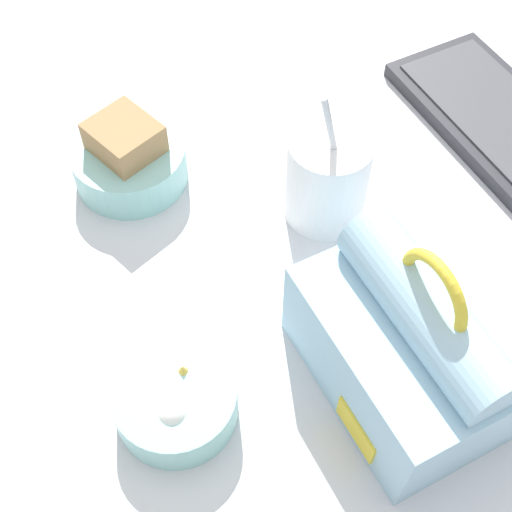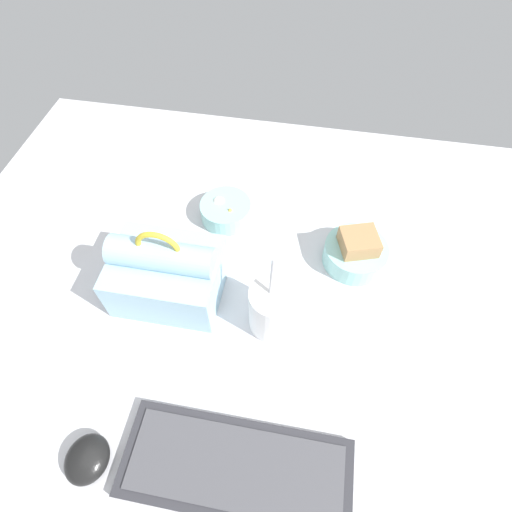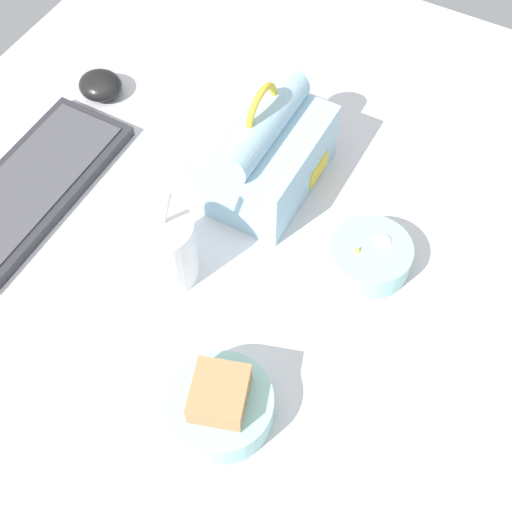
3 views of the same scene
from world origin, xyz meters
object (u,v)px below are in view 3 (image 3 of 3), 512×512
(soup_cup, at_px, (164,248))
(bento_bowl_snacks, at_px, (370,256))
(keyboard, at_px, (29,190))
(lunch_bag, at_px, (261,151))
(computer_mouse, at_px, (100,85))
(bento_bowl_sandwich, at_px, (220,405))

(soup_cup, height_order, bento_bowl_snacks, soup_cup)
(keyboard, distance_m, lunch_bag, 0.35)
(computer_mouse, bearing_deg, soup_cup, -130.33)
(soup_cup, relative_size, bento_bowl_snacks, 1.61)
(lunch_bag, relative_size, bento_bowl_snacks, 1.78)
(lunch_bag, relative_size, soup_cup, 1.10)
(lunch_bag, height_order, bento_bowl_sandwich, lunch_bag)
(lunch_bag, relative_size, computer_mouse, 2.73)
(bento_bowl_sandwich, xyz_separation_m, bento_bowl_snacks, (0.29, -0.07, -0.01))
(lunch_bag, height_order, computer_mouse, lunch_bag)
(keyboard, distance_m, computer_mouse, 0.23)
(soup_cup, distance_m, bento_bowl_snacks, 0.28)
(soup_cup, bearing_deg, keyboard, 86.45)
(lunch_bag, bearing_deg, bento_bowl_sandwich, -158.94)
(keyboard, bearing_deg, bento_bowl_sandwich, -110.73)
(keyboard, xyz_separation_m, bento_bowl_snacks, (0.13, -0.50, 0.01))
(bento_bowl_sandwich, distance_m, bento_bowl_snacks, 0.30)
(bento_bowl_snacks, bearing_deg, keyboard, 104.34)
(soup_cup, distance_m, computer_mouse, 0.38)
(lunch_bag, bearing_deg, bento_bowl_snacks, -107.56)
(lunch_bag, height_order, bento_bowl_snacks, lunch_bag)
(bento_bowl_sandwich, relative_size, bento_bowl_snacks, 1.14)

